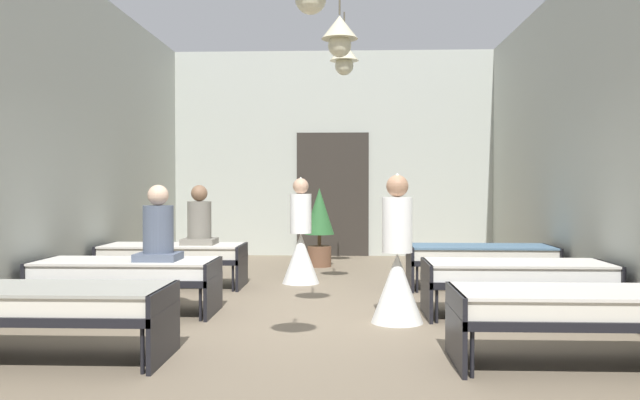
% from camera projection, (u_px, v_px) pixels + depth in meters
% --- Properties ---
extents(ground_plane, '(6.80, 12.73, 0.10)m').
position_uv_depth(ground_plane, '(319.00, 320.00, 7.06)').
color(ground_plane, '#7A6B56').
extents(room_shell, '(6.60, 12.33, 3.99)m').
position_uv_depth(room_shell, '(324.00, 134.00, 8.35)').
color(room_shell, '#B2B7AD').
rests_on(room_shell, ground).
extents(bed_left_row_0, '(1.90, 0.84, 0.57)m').
position_uv_depth(bed_left_row_0, '(46.00, 304.00, 5.24)').
color(bed_left_row_0, black).
rests_on(bed_left_row_0, ground).
extents(bed_right_row_0, '(1.90, 0.84, 0.57)m').
position_uv_depth(bed_right_row_0, '(580.00, 308.00, 5.06)').
color(bed_right_row_0, black).
rests_on(bed_right_row_0, ground).
extents(bed_left_row_1, '(1.90, 0.84, 0.57)m').
position_uv_depth(bed_left_row_1, '(127.00, 273.00, 7.13)').
color(bed_left_row_1, black).
rests_on(bed_left_row_1, ground).
extents(bed_right_row_1, '(1.90, 0.84, 0.57)m').
position_uv_depth(bed_right_row_1, '(517.00, 275.00, 6.96)').
color(bed_right_row_1, black).
rests_on(bed_right_row_1, ground).
extents(bed_left_row_2, '(1.90, 0.84, 0.57)m').
position_uv_depth(bed_left_row_2, '(173.00, 254.00, 9.03)').
color(bed_left_row_2, black).
rests_on(bed_left_row_2, ground).
extents(bed_right_row_2, '(1.90, 0.84, 0.57)m').
position_uv_depth(bed_right_row_2, '(481.00, 256.00, 8.86)').
color(bed_right_row_2, black).
rests_on(bed_right_row_2, ground).
extents(nurse_near_aisle, '(0.52, 0.52, 1.49)m').
position_uv_depth(nurse_near_aisle, '(397.00, 270.00, 6.66)').
color(nurse_near_aisle, white).
rests_on(nurse_near_aisle, ground).
extents(nurse_mid_aisle, '(0.52, 0.52, 1.49)m').
position_uv_depth(nurse_mid_aisle, '(301.00, 246.00, 9.37)').
color(nurse_mid_aisle, white).
rests_on(nurse_mid_aisle, ground).
extents(patient_seated_primary, '(0.44, 0.44, 0.80)m').
position_uv_depth(patient_seated_primary, '(199.00, 223.00, 9.04)').
color(patient_seated_primary, slate).
rests_on(patient_seated_primary, bed_left_row_2).
extents(patient_seated_secondary, '(0.44, 0.44, 0.80)m').
position_uv_depth(patient_seated_secondary, '(158.00, 233.00, 7.08)').
color(patient_seated_secondary, '#515B70').
rests_on(patient_seated_secondary, bed_left_row_1).
extents(potted_plant, '(0.50, 0.50, 1.32)m').
position_uv_depth(potted_plant, '(319.00, 221.00, 11.31)').
color(potted_plant, brown).
rests_on(potted_plant, ground).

